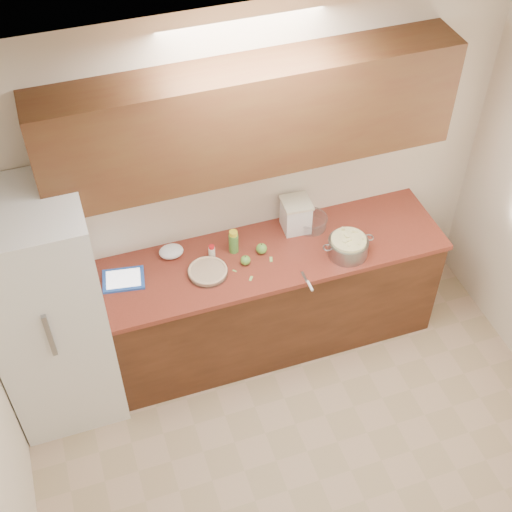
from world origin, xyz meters
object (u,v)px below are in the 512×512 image
object	(u,v)px
pie	(208,272)
flour_canister	(296,215)
colander	(348,246)
tablet	(123,279)

from	to	relation	value
pie	flour_canister	world-z (taller)	flour_canister
pie	flour_canister	xyz separation A→B (m)	(0.72, 0.24, 0.10)
colander	tablet	distance (m)	1.54
pie	tablet	distance (m)	0.56
flour_canister	tablet	xyz separation A→B (m)	(-1.27, -0.12, -0.11)
colander	flour_canister	xyz separation A→B (m)	(-0.25, 0.36, 0.06)
colander	flour_canister	distance (m)	0.44
colander	flour_canister	size ratio (longest dim) A/B	1.52
colander	tablet	bearing A→B (deg)	170.93
flour_canister	colander	bearing A→B (deg)	-55.57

